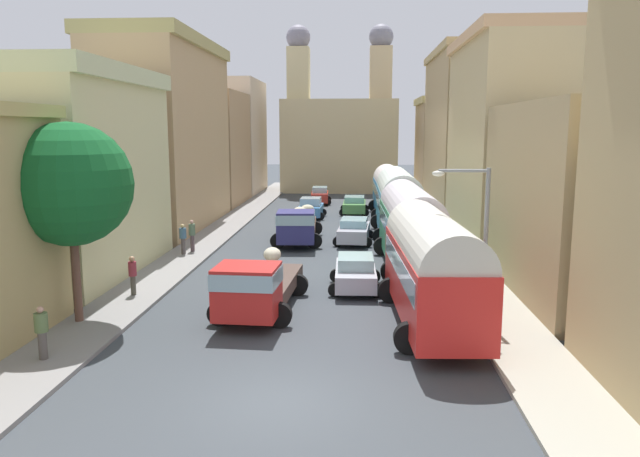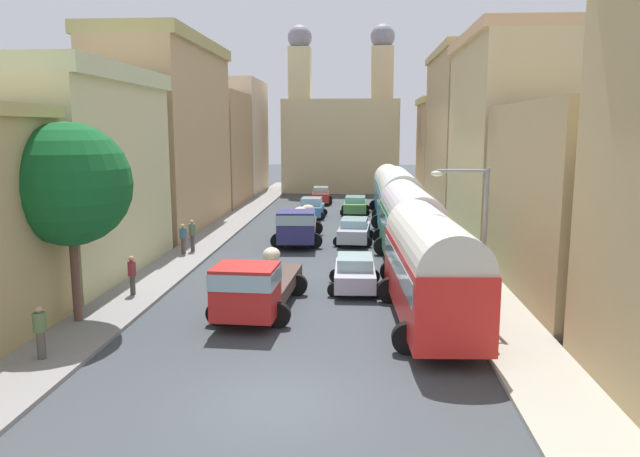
# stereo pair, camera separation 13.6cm
# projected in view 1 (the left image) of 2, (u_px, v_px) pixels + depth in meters

# --- Properties ---
(ground_plane) EXTENTS (154.00, 154.00, 0.00)m
(ground_plane) POSITION_uv_depth(u_px,v_px,m) (328.00, 229.00, 41.91)
(ground_plane) COLOR #3E4449
(sidewalk_left) EXTENTS (2.50, 70.00, 0.14)m
(sidewalk_left) POSITION_uv_depth(u_px,v_px,m) (225.00, 227.00, 42.33)
(sidewalk_left) COLOR gray
(sidewalk_left) RESTS_ON ground
(sidewalk_right) EXTENTS (2.50, 70.00, 0.14)m
(sidewalk_right) POSITION_uv_depth(u_px,v_px,m) (433.00, 229.00, 41.47)
(sidewalk_right) COLOR #ACA999
(sidewalk_right) RESTS_ON ground
(building_left_1) EXTENTS (6.23, 11.25, 9.74)m
(building_left_1) POSITION_uv_depth(u_px,v_px,m) (73.00, 172.00, 28.17)
(building_left_1) COLOR beige
(building_left_1) RESTS_ON ground
(building_left_2) EXTENTS (6.23, 14.93, 12.97)m
(building_left_2) POSITION_uv_depth(u_px,v_px,m) (166.00, 134.00, 41.78)
(building_left_2) COLOR tan
(building_left_2) RESTS_ON ground
(building_left_3) EXTENTS (4.31, 9.71, 10.17)m
(building_left_3) POSITION_uv_depth(u_px,v_px,m) (218.00, 149.00, 54.69)
(building_left_3) COLOR tan
(building_left_3) RESTS_ON ground
(building_left_4) EXTENTS (4.96, 10.48, 12.02)m
(building_left_4) POSITION_uv_depth(u_px,v_px,m) (237.00, 137.00, 64.90)
(building_left_4) COLOR beige
(building_left_4) RESTS_ON ground
(building_right_1) EXTENTS (5.45, 11.70, 7.97)m
(building_right_1) POSITION_uv_depth(u_px,v_px,m) (582.00, 200.00, 24.83)
(building_right_1) COLOR tan
(building_right_1) RESTS_ON ground
(building_right_2) EXTENTS (6.27, 12.66, 12.60)m
(building_right_2) POSITION_uv_depth(u_px,v_px,m) (510.00, 138.00, 37.15)
(building_right_2) COLOR #CBB682
(building_right_2) RESTS_ON ground
(building_right_3) EXTENTS (4.79, 14.87, 13.44)m
(building_right_3) POSITION_uv_depth(u_px,v_px,m) (459.00, 131.00, 51.41)
(building_right_3) COLOR tan
(building_right_3) RESTS_ON ground
(building_right_4) EXTENTS (5.15, 9.14, 10.10)m
(building_right_4) POSITION_uv_depth(u_px,v_px,m) (441.00, 146.00, 63.74)
(building_right_4) COLOR #CDAF84
(building_right_4) RESTS_ON ground
(distant_church) EXTENTS (12.59, 7.98, 17.83)m
(distant_church) POSITION_uv_depth(u_px,v_px,m) (340.00, 139.00, 67.33)
(distant_church) COLOR beige
(distant_church) RESTS_ON ground
(parked_bus_0) EXTENTS (3.53, 9.09, 4.01)m
(parked_bus_0) POSITION_uv_depth(u_px,v_px,m) (432.00, 264.00, 21.09)
(parked_bus_0) COLOR red
(parked_bus_0) RESTS_ON ground
(parked_bus_1) EXTENTS (3.41, 9.71, 4.10)m
(parked_bus_1) POSITION_uv_depth(u_px,v_px,m) (410.00, 223.00, 29.94)
(parked_bus_1) COLOR #3B9A66
(parked_bus_1) RESTS_ON ground
(parked_bus_2) EXTENTS (3.37, 9.27, 4.29)m
(parked_bus_2) POSITION_uv_depth(u_px,v_px,m) (398.00, 200.00, 38.79)
(parked_bus_2) COLOR teal
(parked_bus_2) RESTS_ON ground
(parked_bus_3) EXTENTS (3.31, 8.87, 3.93)m
(parked_bus_3) POSITION_uv_depth(u_px,v_px,m) (390.00, 189.00, 47.68)
(parked_bus_3) COLOR #307CBA
(parked_bus_3) RESTS_ON ground
(cargo_truck_0) EXTENTS (3.26, 7.07, 2.25)m
(cargo_truck_0) POSITION_uv_depth(u_px,v_px,m) (257.00, 285.00, 22.33)
(cargo_truck_0) COLOR red
(cargo_truck_0) RESTS_ON ground
(cargo_truck_1) EXTENTS (3.27, 7.72, 2.23)m
(cargo_truck_1) POSITION_uv_depth(u_px,v_px,m) (298.00, 225.00, 36.36)
(cargo_truck_1) COLOR navy
(cargo_truck_1) RESTS_ON ground
(car_0) EXTENTS (2.39, 3.64, 1.60)m
(car_0) POSITION_uv_depth(u_px,v_px,m) (311.00, 208.00, 47.03)
(car_0) COLOR #4585C5
(car_0) RESTS_ON ground
(car_1) EXTENTS (2.22, 3.92, 1.58)m
(car_1) POSITION_uv_depth(u_px,v_px,m) (320.00, 195.00, 55.99)
(car_1) COLOR #B42F24
(car_1) RESTS_ON ground
(car_2) EXTENTS (2.34, 3.99, 1.48)m
(car_2) POSITION_uv_depth(u_px,v_px,m) (355.00, 272.00, 26.07)
(car_2) COLOR silver
(car_2) RESTS_ON ground
(car_3) EXTENTS (2.52, 4.44, 1.50)m
(car_3) POSITION_uv_depth(u_px,v_px,m) (354.00, 230.00, 36.78)
(car_3) COLOR silver
(car_3) RESTS_ON ground
(car_4) EXTENTS (2.44, 4.24, 1.46)m
(car_4) POSITION_uv_depth(u_px,v_px,m) (354.00, 205.00, 49.30)
(car_4) COLOR #559549
(car_4) RESTS_ON ground
(pedestrian_0) EXTENTS (0.48, 0.48, 1.76)m
(pedestrian_0) POSITION_uv_depth(u_px,v_px,m) (42.00, 331.00, 17.76)
(pedestrian_0) COLOR #56504C
(pedestrian_0) RESTS_ON ground
(pedestrian_1) EXTENTS (0.46, 0.46, 1.77)m
(pedestrian_1) POSITION_uv_depth(u_px,v_px,m) (133.00, 274.00, 24.68)
(pedestrian_1) COLOR #48443A
(pedestrian_1) RESTS_ON ground
(pedestrian_2) EXTENTS (0.52, 0.52, 1.81)m
(pedestrian_2) POSITION_uv_depth(u_px,v_px,m) (183.00, 238.00, 32.72)
(pedestrian_2) COLOR #544B4B
(pedestrian_2) RESTS_ON ground
(pedestrian_3) EXTENTS (0.48, 0.48, 1.90)m
(pedestrian_3) POSITION_uv_depth(u_px,v_px,m) (192.00, 235.00, 33.47)
(pedestrian_3) COLOR #564348
(pedestrian_3) RESTS_ON ground
(streetlamp_near) EXTENTS (2.03, 0.28, 5.56)m
(streetlamp_near) POSITION_uv_depth(u_px,v_px,m) (477.00, 229.00, 21.20)
(streetlamp_near) COLOR gray
(streetlamp_near) RESTS_ON ground
(roadside_tree_0) EXTENTS (4.27, 4.27, 7.15)m
(roadside_tree_0) POSITION_uv_depth(u_px,v_px,m) (70.00, 185.00, 20.68)
(roadside_tree_0) COLOR brown
(roadside_tree_0) RESTS_ON ground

